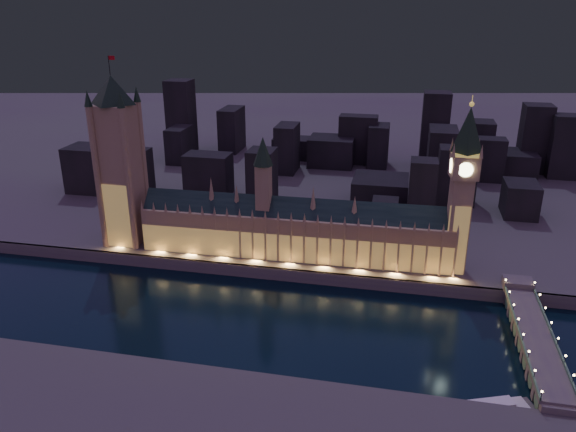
% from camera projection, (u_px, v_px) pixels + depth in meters
% --- Properties ---
extents(ground_plane, '(2000.00, 2000.00, 0.00)m').
position_uv_depth(ground_plane, '(259.00, 313.00, 315.63)').
color(ground_plane, black).
rests_on(ground_plane, ground).
extents(north_bank, '(2000.00, 960.00, 8.00)m').
position_uv_depth(north_bank, '(353.00, 121.00, 788.48)').
color(north_bank, '#443544').
rests_on(north_bank, ground).
extents(embankment_wall, '(2000.00, 2.50, 8.00)m').
position_uv_depth(embankment_wall, '(276.00, 274.00, 351.58)').
color(embankment_wall, '#524553').
rests_on(embankment_wall, ground).
extents(palace_of_westminster, '(202.00, 23.46, 78.00)m').
position_uv_depth(palace_of_westminster, '(293.00, 229.00, 361.11)').
color(palace_of_westminster, '#957754').
rests_on(palace_of_westminster, north_bank).
extents(victoria_tower, '(31.68, 31.68, 124.49)m').
position_uv_depth(victoria_tower, '(119.00, 154.00, 368.10)').
color(victoria_tower, '#957754').
rests_on(victoria_tower, north_bank).
extents(elizabeth_tower, '(18.00, 18.00, 107.33)m').
position_uv_depth(elizabeth_tower, '(463.00, 177.00, 326.73)').
color(elizabeth_tower, '#957754').
rests_on(elizabeth_tower, north_bank).
extents(westminster_bridge, '(16.58, 113.00, 15.90)m').
position_uv_depth(westminster_bridge, '(532.00, 337.00, 282.60)').
color(westminster_bridge, '#524553').
rests_on(westminster_bridge, ground).
extents(river_boat, '(44.15, 25.19, 4.50)m').
position_uv_depth(river_boat, '(487.00, 408.00, 239.77)').
color(river_boat, '#524553').
rests_on(river_boat, ground).
extents(city_backdrop, '(483.42, 215.63, 77.24)m').
position_uv_depth(city_backdrop, '(365.00, 153.00, 523.25)').
color(city_backdrop, black).
rests_on(city_backdrop, north_bank).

